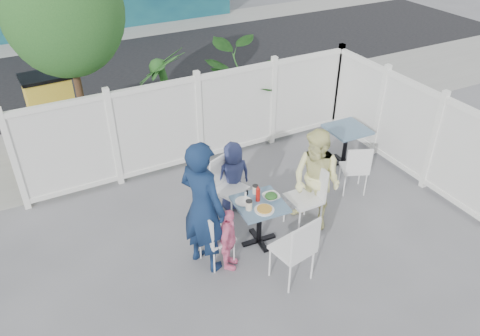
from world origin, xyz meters
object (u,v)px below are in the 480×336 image
utility_cabinet (54,115)px  boy (233,176)px  chair_back (226,182)px  chair_near (298,247)px  toddler (228,240)px  main_table (260,212)px  spare_table (346,136)px  chair_left (212,234)px  man (203,207)px  woman (316,181)px  chair_right (309,192)px

utility_cabinet → boy: 3.65m
utility_cabinet → chair_back: (1.87, -3.12, -0.15)m
chair_near → toddler: bearing=124.8°
main_table → spare_table: spare_table is taller
spare_table → toddler: (-2.92, -1.33, -0.08)m
boy → chair_left: bearing=53.2°
man → woman: man is taller
utility_cabinet → woman: size_ratio=0.92×
chair_back → chair_near: 1.67m
boy → toddler: 1.30m
chair_right → man: (-1.63, -0.04, 0.34)m
chair_left → toddler: toddler is taller
utility_cabinet → chair_near: size_ratio=1.41×
main_table → toddler: size_ratio=0.75×
chair_left → chair_near: 1.10m
chair_left → boy: boy is taller
utility_cabinet → spare_table: utility_cabinet is taller
chair_left → chair_near: size_ratio=0.85×
chair_left → woman: (1.63, 0.06, 0.27)m
boy → main_table: bearing=89.1°
chair_right → utility_cabinet: bearing=35.8°
chair_near → woman: woman is taller
main_table → man: (-0.82, -0.03, 0.39)m
chair_near → toddler: chair_near is taller
woman → chair_right: bearing=-133.6°
chair_back → toddler: chair_back is taller
chair_near → chair_left: bearing=125.2°
man → toddler: size_ratio=2.01×
chair_back → chair_near: size_ratio=0.95×
chair_right → woman: 0.20m
chair_left → man: man is taller
spare_table → woman: bearing=-142.4°
woman → toddler: 1.51m
spare_table → utility_cabinet: bearing=146.8°
spare_table → toddler: bearing=-155.5°
chair_right → chair_near: chair_near is taller
chair_near → man: size_ratio=0.54×
main_table → chair_back: size_ratio=0.72×
man → utility_cabinet: bearing=-7.5°
chair_left → toddler: 0.22m
man → chair_right: bearing=-112.5°
spare_table → chair_back: 2.46m
utility_cabinet → toddler: utility_cabinet is taller
chair_near → toddler: 0.89m
chair_back → chair_near: (0.14, -1.66, 0.03)m
spare_table → boy: boy is taller
main_table → chair_left: bearing=-173.7°
chair_left → woman: size_ratio=0.56×
chair_near → boy: 1.75m
chair_back → boy: (0.16, 0.09, 0.00)m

